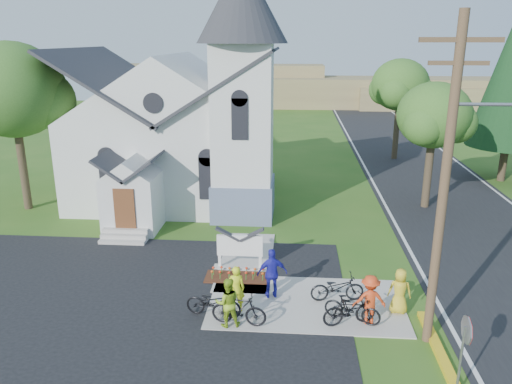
# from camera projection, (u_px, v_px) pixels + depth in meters

# --- Properties ---
(ground) EXTENTS (120.00, 120.00, 0.00)m
(ground) POSITION_uv_depth(u_px,v_px,m) (264.00, 309.00, 17.76)
(ground) COLOR #2F5B1A
(ground) RESTS_ON ground
(parking_lot) EXTENTS (20.00, 16.00, 0.02)m
(parking_lot) POSITION_uv_depth(u_px,v_px,m) (48.00, 332.00, 16.36)
(parking_lot) COLOR black
(parking_lot) RESTS_ON ground
(road) EXTENTS (8.00, 90.00, 0.02)m
(road) POSITION_uv_depth(u_px,v_px,m) (437.00, 192.00, 31.33)
(road) COLOR black
(road) RESTS_ON ground
(sidewalk) EXTENTS (7.00, 4.00, 0.05)m
(sidewalk) POSITION_uv_depth(u_px,v_px,m) (306.00, 303.00, 18.12)
(sidewalk) COLOR #ADA69C
(sidewalk) RESTS_ON ground
(church) EXTENTS (12.35, 12.00, 13.00)m
(church) POSITION_uv_depth(u_px,v_px,m) (182.00, 111.00, 28.50)
(church) COLOR silver
(church) RESTS_ON ground
(church_sign) EXTENTS (2.20, 0.40, 1.70)m
(church_sign) POSITION_uv_depth(u_px,v_px,m) (240.00, 246.00, 20.60)
(church_sign) COLOR #ADA69C
(church_sign) RESTS_ON ground
(flower_bed) EXTENTS (2.60, 1.10, 0.07)m
(flower_bed) POSITION_uv_depth(u_px,v_px,m) (238.00, 278.00, 20.03)
(flower_bed) COLOR #3C1C10
(flower_bed) RESTS_ON ground
(utility_pole) EXTENTS (3.45, 0.28, 10.00)m
(utility_pole) POSITION_uv_depth(u_px,v_px,m) (447.00, 177.00, 14.35)
(utility_pole) COLOR #4C3526
(utility_pole) RESTS_ON ground
(stop_sign) EXTENTS (0.11, 0.76, 2.48)m
(stop_sign) POSITION_uv_depth(u_px,v_px,m) (465.00, 341.00, 12.84)
(stop_sign) COLOR gray
(stop_sign) RESTS_ON ground
(tree_lot_corner) EXTENTS (5.60, 5.60, 9.15)m
(tree_lot_corner) POSITION_uv_depth(u_px,v_px,m) (12.00, 90.00, 26.35)
(tree_lot_corner) COLOR #33271C
(tree_lot_corner) RESTS_ON ground
(tree_road_near) EXTENTS (4.00, 4.00, 7.05)m
(tree_road_near) POSITION_uv_depth(u_px,v_px,m) (434.00, 116.00, 27.04)
(tree_road_near) COLOR #33271C
(tree_road_near) RESTS_ON ground
(tree_road_mid) EXTENTS (4.40, 4.40, 7.80)m
(tree_road_mid) POSITION_uv_depth(u_px,v_px,m) (400.00, 85.00, 38.27)
(tree_road_mid) COLOR #33271C
(tree_road_mid) RESTS_ON ground
(distant_hills) EXTENTS (61.00, 10.00, 5.60)m
(distant_hills) POSITION_uv_depth(u_px,v_px,m) (312.00, 90.00, 70.54)
(distant_hills) COLOR olive
(distant_hills) RESTS_ON ground
(cyclist_0) EXTENTS (0.69, 0.52, 1.71)m
(cyclist_0) POSITION_uv_depth(u_px,v_px,m) (236.00, 289.00, 17.33)
(cyclist_0) COLOR #D2E31A
(cyclist_0) RESTS_ON sidewalk
(bike_0) EXTENTS (2.05, 0.97, 1.03)m
(bike_0) POSITION_uv_depth(u_px,v_px,m) (214.00, 302.00, 17.11)
(bike_0) COLOR black
(bike_0) RESTS_ON sidewalk
(cyclist_1) EXTENTS (0.95, 0.81, 1.70)m
(cyclist_1) POSITION_uv_depth(u_px,v_px,m) (228.00, 302.00, 16.44)
(cyclist_1) COLOR #88AD20
(cyclist_1) RESTS_ON sidewalk
(bike_1) EXTENTS (1.93, 0.77, 1.13)m
(bike_1) POSITION_uv_depth(u_px,v_px,m) (239.00, 310.00, 16.56)
(bike_1) COLOR black
(bike_1) RESTS_ON sidewalk
(cyclist_2) EXTENTS (1.19, 0.69, 1.90)m
(cyclist_2) POSITION_uv_depth(u_px,v_px,m) (272.00, 273.00, 18.27)
(cyclist_2) COLOR #2422AB
(cyclist_2) RESTS_ON sidewalk
(bike_2) EXTENTS (2.03, 0.94, 1.03)m
(bike_2) POSITION_uv_depth(u_px,v_px,m) (337.00, 288.00, 18.12)
(bike_2) COLOR black
(bike_2) RESTS_ON sidewalk
(cyclist_3) EXTENTS (1.18, 0.75, 1.73)m
(cyclist_3) POSITION_uv_depth(u_px,v_px,m) (370.00, 299.00, 16.60)
(cyclist_3) COLOR red
(cyclist_3) RESTS_ON sidewalk
(bike_3) EXTENTS (1.96, 1.08, 1.13)m
(bike_3) POSITION_uv_depth(u_px,v_px,m) (350.00, 309.00, 16.57)
(bike_3) COLOR black
(bike_3) RESTS_ON sidewalk
(cyclist_4) EXTENTS (0.87, 0.63, 1.65)m
(cyclist_4) POSITION_uv_depth(u_px,v_px,m) (400.00, 291.00, 17.24)
(cyclist_4) COLOR gold
(cyclist_4) RESTS_ON sidewalk
(bike_4) EXTENTS (2.05, 1.31, 1.02)m
(bike_4) POSITION_uv_depth(u_px,v_px,m) (352.00, 308.00, 16.79)
(bike_4) COLOR black
(bike_4) RESTS_ON sidewalk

